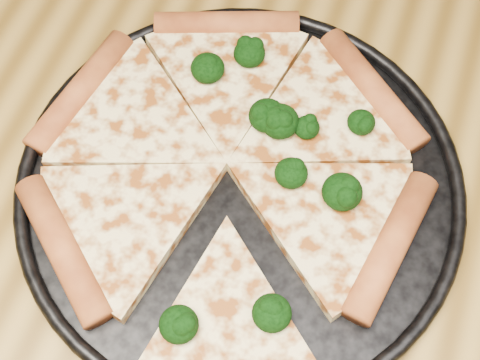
% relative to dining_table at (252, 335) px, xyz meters
% --- Properties ---
extents(dining_table, '(1.20, 0.90, 0.75)m').
position_rel_dining_table_xyz_m(dining_table, '(0.00, 0.00, 0.00)').
color(dining_table, olive).
rests_on(dining_table, ground).
extents(pizza_pan, '(0.34, 0.34, 0.02)m').
position_rel_dining_table_xyz_m(pizza_pan, '(-0.04, 0.08, 0.10)').
color(pizza_pan, black).
rests_on(pizza_pan, dining_table).
extents(pizza, '(0.31, 0.36, 0.02)m').
position_rel_dining_table_xyz_m(pizza, '(-0.05, 0.08, 0.11)').
color(pizza, beige).
rests_on(pizza, pizza_pan).
extents(broccoli_florets, '(0.16, 0.26, 0.02)m').
position_rel_dining_table_xyz_m(broccoli_florets, '(-0.02, 0.10, 0.12)').
color(broccoli_florets, black).
rests_on(broccoli_florets, pizza).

